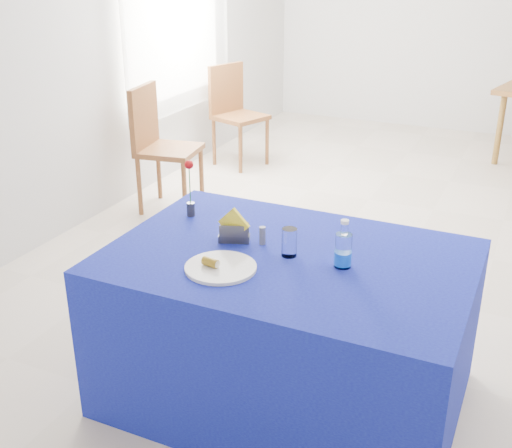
{
  "coord_description": "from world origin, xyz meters",
  "views": [
    {
      "loc": [
        0.73,
        -4.37,
        2.01
      ],
      "look_at": [
        -0.33,
        -2.07,
        0.92
      ],
      "focal_mm": 45.0,
      "sensor_mm": 36.0,
      "label": 1
    }
  ],
  "objects_px": {
    "water_bottle": "(343,251)",
    "chair_win_a": "(158,139)",
    "plate": "(221,268)",
    "chair_win_b": "(234,108)",
    "blue_table": "(287,328)"
  },
  "relations": [
    {
      "from": "water_bottle",
      "to": "chair_win_a",
      "type": "relative_size",
      "value": 0.21
    },
    {
      "from": "chair_win_a",
      "to": "water_bottle",
      "type": "bearing_deg",
      "value": -140.23
    },
    {
      "from": "plate",
      "to": "chair_win_b",
      "type": "distance_m",
      "value": 3.86
    },
    {
      "from": "chair_win_b",
      "to": "chair_win_a",
      "type": "bearing_deg",
      "value": -160.79
    },
    {
      "from": "blue_table",
      "to": "chair_win_a",
      "type": "distance_m",
      "value": 2.66
    },
    {
      "from": "chair_win_a",
      "to": "blue_table",
      "type": "bearing_deg",
      "value": -143.67
    },
    {
      "from": "blue_table",
      "to": "water_bottle",
      "type": "distance_m",
      "value": 0.52
    },
    {
      "from": "plate",
      "to": "chair_win_a",
      "type": "xyz_separation_m",
      "value": [
        -1.68,
        2.11,
        -0.18
      ]
    },
    {
      "from": "plate",
      "to": "water_bottle",
      "type": "distance_m",
      "value": 0.52
    },
    {
      "from": "plate",
      "to": "water_bottle",
      "type": "relative_size",
      "value": 1.43
    },
    {
      "from": "water_bottle",
      "to": "chair_win_b",
      "type": "height_order",
      "value": "chair_win_b"
    },
    {
      "from": "water_bottle",
      "to": "chair_win_b",
      "type": "xyz_separation_m",
      "value": [
        -2.14,
        3.23,
        -0.26
      ]
    },
    {
      "from": "blue_table",
      "to": "chair_win_b",
      "type": "xyz_separation_m",
      "value": [
        -1.89,
        3.22,
        0.19
      ]
    },
    {
      "from": "plate",
      "to": "chair_win_b",
      "type": "height_order",
      "value": "chair_win_b"
    },
    {
      "from": "blue_table",
      "to": "chair_win_b",
      "type": "height_order",
      "value": "chair_win_b"
    }
  ]
}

